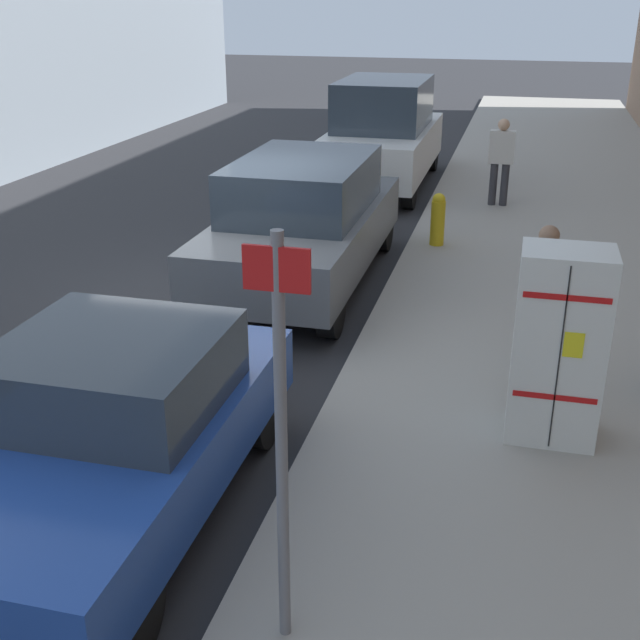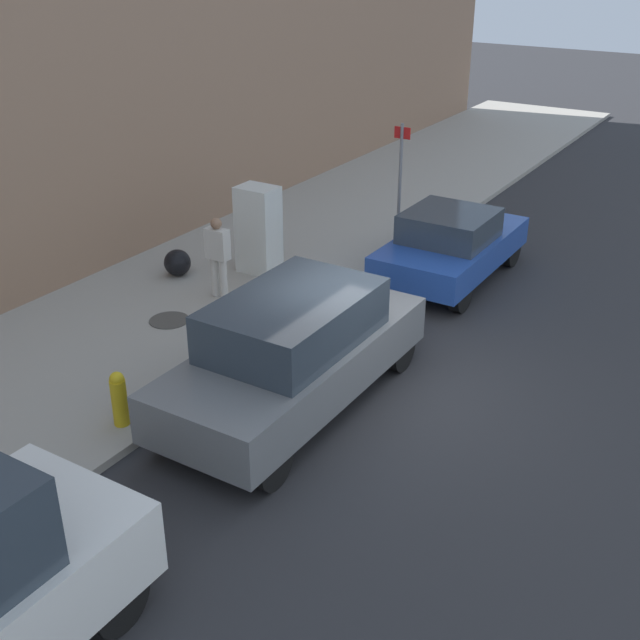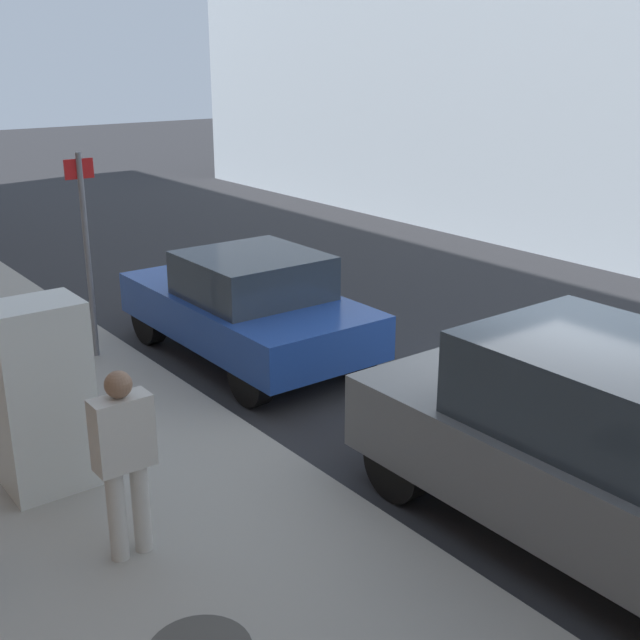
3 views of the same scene
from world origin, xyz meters
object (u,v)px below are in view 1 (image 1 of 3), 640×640
object	(u,v)px
discarded_refrigerator	(559,346)
fire_hydrant	(438,219)
street_sign_post	(281,429)
parked_suv_gray	(303,220)
parked_van_white	(383,134)
pedestrian_standing_near	(501,157)
parked_hatchback_blue	(111,431)
pedestrian_walking_far	(543,288)

from	to	relation	value
discarded_refrigerator	fire_hydrant	bearing A→B (deg)	-73.45
street_sign_post	parked_suv_gray	bearing A→B (deg)	-75.67
discarded_refrigerator	fire_hydrant	distance (m)	5.77
street_sign_post	parked_van_white	xyz separation A→B (m)	(1.68, -12.74, -0.51)
pedestrian_standing_near	street_sign_post	bearing A→B (deg)	-75.56
pedestrian_standing_near	parked_hatchback_blue	distance (m)	10.43
pedestrian_walking_far	fire_hydrant	bearing A→B (deg)	-4.55
discarded_refrigerator	parked_suv_gray	world-z (taller)	discarded_refrigerator
fire_hydrant	pedestrian_standing_near	size ratio (longest dim) A/B	0.52
fire_hydrant	pedestrian_walking_far	distance (m)	4.39
street_sign_post	discarded_refrigerator	bearing A→B (deg)	-119.07
parked_van_white	parked_suv_gray	bearing A→B (deg)	90.00
discarded_refrigerator	parked_van_white	world-z (taller)	parked_van_white
pedestrian_walking_far	parked_van_white	bearing A→B (deg)	-4.30
pedestrian_standing_near	parked_hatchback_blue	xyz separation A→B (m)	(2.45, 10.14, -0.28)
street_sign_post	fire_hydrant	xyz separation A→B (m)	(0.03, -8.41, -1.03)
parked_suv_gray	parked_hatchback_blue	distance (m)	5.53
discarded_refrigerator	street_sign_post	xyz separation A→B (m)	(1.61, 2.89, 0.59)
fire_hydrant	parked_van_white	size ratio (longest dim) A/B	0.17
pedestrian_standing_near	parked_hatchback_blue	size ratio (longest dim) A/B	0.41
parked_hatchback_blue	parked_suv_gray	bearing A→B (deg)	-90.00
fire_hydrant	parked_hatchback_blue	world-z (taller)	parked_hatchback_blue
discarded_refrigerator	parked_suv_gray	xyz separation A→B (m)	(3.28, -3.67, -0.09)
pedestrian_standing_near	parked_suv_gray	world-z (taller)	parked_suv_gray
discarded_refrigerator	street_sign_post	size ratio (longest dim) A/B	0.67
street_sign_post	parked_hatchback_blue	bearing A→B (deg)	-31.58
fire_hydrant	parked_van_white	xyz separation A→B (m)	(1.65, -4.33, 0.52)
pedestrian_walking_far	pedestrian_standing_near	xyz separation A→B (m)	(0.72, -6.85, 0.02)
discarded_refrigerator	fire_hydrant	world-z (taller)	discarded_refrigerator
fire_hydrant	parked_suv_gray	world-z (taller)	parked_suv_gray
street_sign_post	fire_hydrant	world-z (taller)	street_sign_post
pedestrian_walking_far	street_sign_post	bearing A→B (deg)	136.12
pedestrian_walking_far	parked_suv_gray	size ratio (longest dim) A/B	0.33
discarded_refrigerator	pedestrian_standing_near	distance (m)	8.31
pedestrian_walking_far	discarded_refrigerator	bearing A→B (deg)	160.03
parked_suv_gray	parked_hatchback_blue	xyz separation A→B (m)	(-0.00, 5.53, -0.16)
discarded_refrigerator	parked_hatchback_blue	bearing A→B (deg)	29.57
discarded_refrigerator	pedestrian_walking_far	size ratio (longest dim) A/B	1.13
discarded_refrigerator	street_sign_post	distance (m)	3.36
discarded_refrigerator	parked_hatchback_blue	size ratio (longest dim) A/B	0.45
street_sign_post	parked_suv_gray	size ratio (longest dim) A/B	0.55
street_sign_post	pedestrian_standing_near	size ratio (longest dim) A/B	1.66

